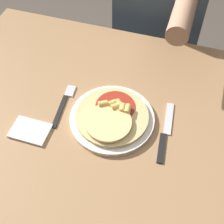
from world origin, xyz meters
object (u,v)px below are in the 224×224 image
(pizza, at_px, (112,116))
(fork, at_px, (64,103))
(knife, at_px, (165,133))
(person_diner, at_px, (161,9))
(dining_table, at_px, (94,149))
(plate, at_px, (112,119))

(pizza, distance_m, fork, 0.17)
(knife, height_order, person_diner, person_diner)
(dining_table, height_order, fork, fork)
(plate, bearing_deg, dining_table, -129.90)
(fork, xyz_separation_m, person_diner, (0.19, 0.60, -0.00))
(pizza, height_order, knife, pizza)
(dining_table, height_order, person_diner, person_diner)
(fork, bearing_deg, dining_table, -31.32)
(dining_table, relative_size, fork, 6.20)
(plate, relative_size, fork, 1.46)
(pizza, height_order, person_diner, person_diner)
(dining_table, relative_size, person_diner, 0.86)
(fork, bearing_deg, person_diner, 72.28)
(dining_table, bearing_deg, fork, 148.68)
(dining_table, height_order, pizza, pizza)
(plate, height_order, fork, plate)
(pizza, xyz_separation_m, person_diner, (0.02, 0.62, -0.03))
(pizza, bearing_deg, person_diner, 87.69)
(pizza, bearing_deg, fork, 172.44)
(knife, relative_size, person_diner, 0.17)
(fork, height_order, person_diner, person_diner)
(fork, height_order, knife, same)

